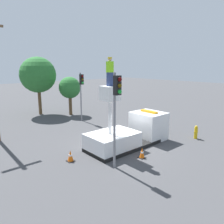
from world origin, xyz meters
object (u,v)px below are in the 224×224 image
traffic_cone_curbside (142,153)px  traffic_cone_rear (70,156)px  fire_hydrant (196,132)px  tree_left_bg (70,88)px  bucket_truck (130,133)px  traffic_light_across (81,87)px  tree_right_bg (38,75)px  traffic_light_pole (116,102)px  worker (110,72)px

traffic_cone_curbside → traffic_cone_rear: bearing=145.1°
fire_hydrant → tree_left_bg: tree_left_bg is taller
traffic_cone_rear → tree_left_bg: size_ratio=0.16×
traffic_cone_rear → bucket_truck: bearing=-5.1°
bucket_truck → traffic_light_across: (1.20, 7.99, 2.58)m
bucket_truck → traffic_cone_curbside: bucket_truck is taller
tree_right_bg → fire_hydrant: bearing=-71.2°
traffic_light_pole → tree_left_bg: bearing=69.4°
traffic_cone_rear → tree_right_bg: 14.52m
worker → traffic_cone_curbside: worker is taller
traffic_light_across → traffic_cone_curbside: size_ratio=7.40×
bucket_truck → traffic_cone_curbside: size_ratio=9.70×
traffic_light_across → tree_right_bg: size_ratio=0.75×
worker → traffic_light_across: bearing=68.6°
worker → traffic_cone_rear: size_ratio=2.54×
traffic_light_pole → traffic_light_across: traffic_light_pole is taller
traffic_light_pole → traffic_cone_rear: size_ratio=7.65×
traffic_light_pole → traffic_cone_curbside: 4.01m
worker → fire_hydrant: bearing=-19.9°
tree_left_bg → tree_right_bg: bearing=135.5°
traffic_light_pole → traffic_cone_rear: traffic_light_pole is taller
bucket_truck → fire_hydrant: bucket_truck is taller
traffic_light_pole → traffic_cone_curbside: bearing=-1.4°
bucket_truck → traffic_cone_curbside: bearing=-118.0°
traffic_light_pole → traffic_light_across: bearing=66.2°
traffic_cone_curbside → tree_right_bg: tree_right_bg is taller
traffic_light_pole → traffic_light_across: (4.42, 10.01, -0.27)m
traffic_light_across → traffic_cone_curbside: bearing=-102.9°
fire_hydrant → traffic_cone_curbside: size_ratio=1.58×
traffic_cone_curbside → tree_right_bg: (0.36, 15.83, 4.19)m
bucket_truck → tree_left_bg: bucket_truck is taller
tree_left_bg → tree_right_bg: (-2.53, 2.49, 1.43)m
tree_right_bg → traffic_light_pole: bearing=-98.9°
tree_left_bg → worker: bearing=-108.2°
bucket_truck → traffic_light_pole: (-3.22, -2.02, 2.85)m
traffic_cone_curbside → fire_hydrant: bearing=-3.4°
traffic_light_across → tree_right_bg: (-1.94, 5.77, 1.05)m
tree_right_bg → worker: bearing=-94.9°
bucket_truck → tree_right_bg: bearing=93.1°
bucket_truck → tree_right_bg: (-0.74, 13.76, 3.63)m
traffic_cone_curbside → tree_right_bg: bearing=88.7°
fire_hydrant → traffic_cone_curbside: (-5.88, 0.35, -0.20)m
traffic_light_pole → tree_right_bg: size_ratio=0.81×
traffic_cone_curbside → tree_left_bg: 13.93m
traffic_light_pole → fire_hydrant: 8.62m
traffic_cone_rear → tree_left_bg: (6.46, 10.85, 2.74)m
traffic_light_pole → traffic_cone_curbside: (2.12, -0.05, -3.41)m
tree_right_bg → bucket_truck: bearing=-86.9°
worker → traffic_light_pole: size_ratio=0.33×
worker → traffic_light_pole: bearing=-122.7°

